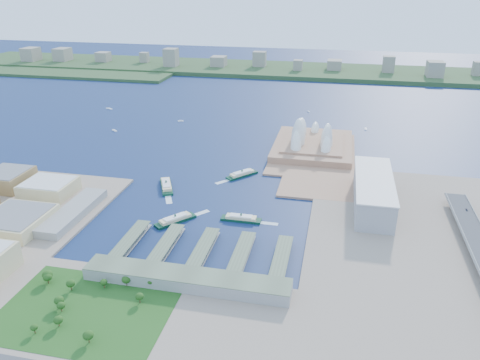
% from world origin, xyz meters
% --- Properties ---
extents(ground, '(3000.00, 3000.00, 0.00)m').
position_xyz_m(ground, '(0.00, 0.00, 0.00)').
color(ground, '#0F1E46').
rests_on(ground, ground).
extents(south_land, '(720.00, 180.00, 3.00)m').
position_xyz_m(south_land, '(0.00, -210.00, 1.50)').
color(south_land, gray).
rests_on(south_land, ground).
extents(east_land, '(240.00, 500.00, 3.00)m').
position_xyz_m(east_land, '(240.00, -50.00, 1.50)').
color(east_land, gray).
rests_on(east_land, ground).
extents(peninsula, '(135.00, 220.00, 3.00)m').
position_xyz_m(peninsula, '(107.50, 260.00, 1.50)').
color(peninsula, '#9E7256').
rests_on(peninsula, ground).
extents(far_shore, '(2200.00, 260.00, 12.00)m').
position_xyz_m(far_shore, '(0.00, 980.00, 6.00)').
color(far_shore, '#2D4926').
rests_on(far_shore, ground).
extents(opera_house, '(134.00, 180.00, 58.00)m').
position_xyz_m(opera_house, '(105.00, 280.00, 32.00)').
color(opera_house, white).
rests_on(opera_house, peninsula).
extents(toaster_building, '(45.00, 155.00, 35.00)m').
position_xyz_m(toaster_building, '(195.00, 80.00, 20.50)').
color(toaster_building, gray).
rests_on(toaster_building, east_land).
extents(ferry_wharves, '(184.00, 90.00, 9.30)m').
position_xyz_m(ferry_wharves, '(14.00, -75.00, 4.65)').
color(ferry_wharves, '#536149').
rests_on(ferry_wharves, ground).
extents(terminal_building, '(200.00, 28.00, 12.00)m').
position_xyz_m(terminal_building, '(15.00, -135.00, 9.00)').
color(terminal_building, gray).
rests_on(terminal_building, south_land).
extents(park, '(150.00, 110.00, 16.00)m').
position_xyz_m(park, '(-60.00, -190.00, 11.00)').
color(park, '#194714').
rests_on(park, south_land).
extents(far_skyline, '(1900.00, 140.00, 55.00)m').
position_xyz_m(far_skyline, '(0.00, 960.00, 39.50)').
color(far_skyline, gray).
rests_on(far_skyline, far_shore).
extents(ferry_a, '(36.72, 57.51, 10.71)m').
position_xyz_m(ferry_a, '(-85.27, 78.87, 5.36)').
color(ferry_a, '#0D3622').
rests_on(ferry_a, ground).
extents(ferry_b, '(43.32, 47.40, 9.70)m').
position_xyz_m(ferry_b, '(10.33, 142.44, 4.85)').
color(ferry_b, '#0D3622').
rests_on(ferry_b, ground).
extents(ferry_c, '(43.84, 49.24, 9.97)m').
position_xyz_m(ferry_c, '(-39.18, -13.68, 4.98)').
color(ferry_c, '#0D3622').
rests_on(ferry_c, ground).
extents(ferry_d, '(49.27, 12.71, 9.31)m').
position_xyz_m(ferry_d, '(37.89, 6.63, 4.65)').
color(ferry_d, '#0D3622').
rests_on(ferry_d, ground).
extents(boat_a, '(13.83, 10.98, 2.76)m').
position_xyz_m(boat_a, '(-275.62, 306.35, 1.38)').
color(boat_a, white).
rests_on(boat_a, ground).
extents(boat_b, '(11.81, 9.11, 3.06)m').
position_xyz_m(boat_b, '(-172.19, 394.51, 1.53)').
color(boat_b, white).
rests_on(boat_b, ground).
extents(boat_c, '(4.09, 12.79, 2.85)m').
position_xyz_m(boat_c, '(197.49, 418.97, 1.43)').
color(boat_c, white).
rests_on(boat_c, ground).
extents(boat_d, '(16.30, 8.16, 2.70)m').
position_xyz_m(boat_d, '(-360.62, 454.15, 1.35)').
color(boat_d, white).
rests_on(boat_d, ground).
extents(boat_e, '(6.61, 11.13, 2.60)m').
position_xyz_m(boat_e, '(79.22, 522.30, 1.30)').
color(boat_e, white).
rests_on(boat_e, ground).
extents(car_c, '(1.97, 4.85, 1.41)m').
position_xyz_m(car_c, '(304.00, 62.41, 15.55)').
color(car_c, slate).
rests_on(car_c, expressway).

